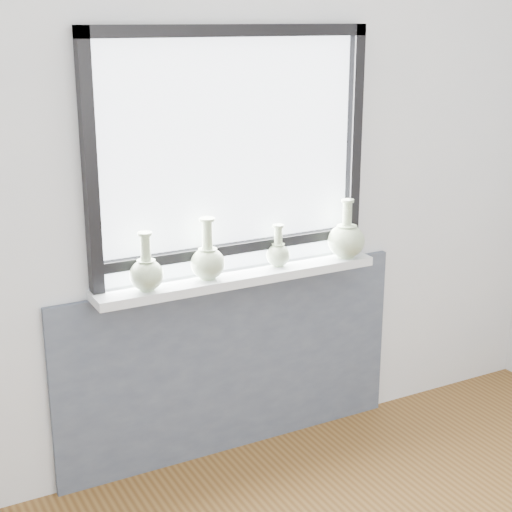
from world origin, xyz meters
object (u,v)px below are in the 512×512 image
vase_b (208,260)px  vase_c (278,253)px  vase_a (146,272)px  vase_d (346,239)px  windowsill (239,277)px

vase_b → vase_c: (0.36, 0.02, -0.02)m
vase_b → vase_a: bearing=-177.0°
vase_c → vase_d: vase_d is taller
vase_c → vase_a: bearing=-177.3°
windowsill → vase_c: size_ratio=6.87×
vase_b → vase_c: vase_b is taller
windowsill → vase_d: bearing=-3.0°
vase_a → vase_d: vase_d is taller
vase_a → vase_b: (0.28, 0.01, 0.01)m
windowsill → vase_d: 0.56m
vase_c → vase_b: bearing=-177.5°
vase_b → vase_c: 0.36m
windowsill → vase_d: size_ratio=4.77×
windowsill → vase_d: (0.55, -0.03, 0.11)m
vase_c → vase_d: 0.35m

